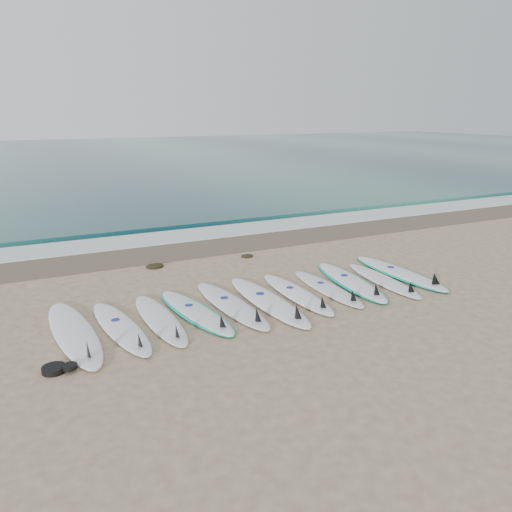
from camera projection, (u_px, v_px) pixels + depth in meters
name	position (u px, v px, depth m)	size (l,w,h in m)	color
ground	(265.00, 301.00, 9.35)	(120.00, 120.00, 0.00)	tan
ocean	(69.00, 158.00, 37.41)	(120.00, 55.00, 0.03)	#205954
wet_sand_band	(193.00, 249.00, 12.89)	(120.00, 1.80, 0.01)	brown
foam_band	(177.00, 236.00, 14.09)	(120.00, 1.40, 0.04)	silver
wave_crest	(162.00, 225.00, 15.38)	(120.00, 1.00, 0.10)	#205954
surfboard_0	(75.00, 333.00, 7.84)	(0.84, 2.93, 0.37)	white
surfboard_1	(122.00, 328.00, 8.06)	(0.82, 2.53, 0.32)	white
surfboard_2	(161.00, 320.00, 8.38)	(0.59, 2.46, 0.31)	white
surfboard_3	(196.00, 312.00, 8.72)	(0.98, 2.56, 0.32)	white
surfboard_4	(233.00, 305.00, 8.99)	(0.73, 2.70, 0.34)	white
surfboard_5	(269.00, 301.00, 9.16)	(0.67, 2.88, 0.37)	white
surfboard_6	(298.00, 294.00, 9.55)	(0.52, 2.51, 0.32)	white
surfboard_7	(329.00, 289.00, 9.85)	(0.53, 2.39, 0.31)	white
surfboard_8	(351.00, 281.00, 10.27)	(0.98, 2.75, 0.34)	white
surfboard_9	(385.00, 281.00, 10.32)	(0.67, 2.44, 0.31)	white
surfboard_10	(400.00, 273.00, 10.81)	(0.71, 2.80, 0.35)	white
seaweed_near	(155.00, 266.00, 11.34)	(0.41, 0.32, 0.08)	black
seaweed_far	(247.00, 256.00, 12.16)	(0.31, 0.24, 0.06)	black
leash_coil	(57.00, 369.00, 6.80)	(0.46, 0.36, 0.11)	black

